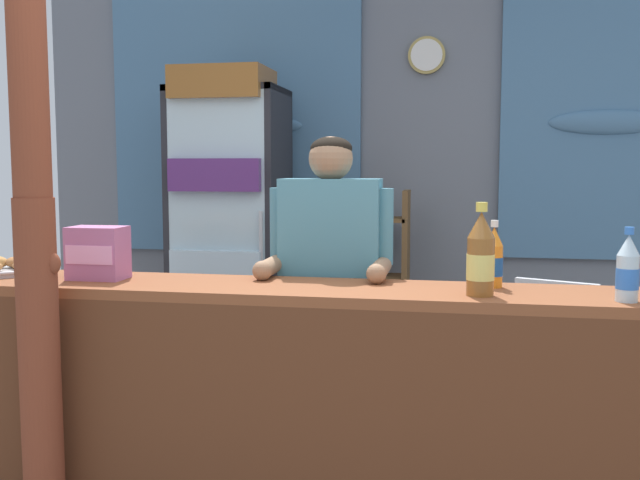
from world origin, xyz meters
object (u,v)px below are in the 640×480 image
plastic_lawn_chair (561,347)px  soda_bottle_water (628,270)px  shopkeeper (330,270)px  drink_fridge (230,216)px  soda_bottle_orange_soda (494,259)px  timber_post (34,213)px  soda_bottle_iced_tea (481,256)px  stall_counter (306,393)px  snack_box_wafer (98,253)px  bottle_shelf_rack (372,283)px

plastic_lawn_chair → soda_bottle_water: 1.44m
shopkeeper → plastic_lawn_chair: bearing=37.4°
drink_fridge → soda_bottle_orange_soda: 2.33m
timber_post → soda_bottle_orange_soda: 1.70m
plastic_lawn_chair → shopkeeper: 1.45m
timber_post → drink_fridge: 2.14m
soda_bottle_orange_soda → soda_bottle_water: 0.48m
soda_bottle_iced_tea → soda_bottle_water: size_ratio=1.30×
stall_counter → soda_bottle_orange_soda: 0.87m
timber_post → soda_bottle_orange_soda: bearing=14.9°
timber_post → plastic_lawn_chair: bearing=36.8°
stall_counter → snack_box_wafer: (-0.89, 0.12, 0.50)m
timber_post → shopkeeper: (0.96, 0.70, -0.28)m
stall_counter → timber_post: (-0.95, -0.23, 0.68)m
plastic_lawn_chair → snack_box_wafer: (-1.98, -1.19, 0.59)m
timber_post → soda_bottle_water: (2.06, 0.22, -0.18)m
soda_bottle_orange_soda → timber_post: bearing=-165.1°
bottle_shelf_rack → snack_box_wafer: (-0.89, -2.02, 0.42)m
stall_counter → snack_box_wafer: size_ratio=14.90×
bottle_shelf_rack → shopkeeper: size_ratio=0.82×
soda_bottle_orange_soda → stall_counter: bearing=-163.0°
soda_bottle_orange_soda → soda_bottle_iced_tea: bearing=-105.8°
drink_fridge → soda_bottle_iced_tea: size_ratio=6.18×
plastic_lawn_chair → soda_bottle_orange_soda: size_ratio=3.37×
stall_counter → timber_post: timber_post is taller
bottle_shelf_rack → soda_bottle_iced_tea: 2.26m
snack_box_wafer → soda_bottle_orange_soda: bearing=3.4°
plastic_lawn_chair → soda_bottle_orange_soda: (-0.41, -1.09, 0.59)m
soda_bottle_iced_tea → soda_bottle_water: (0.48, -0.02, -0.03)m
bottle_shelf_rack → soda_bottle_iced_tea: bearing=-73.5°
stall_counter → soda_bottle_iced_tea: 0.82m
timber_post → snack_box_wafer: timber_post is taller
stall_counter → soda_bottle_orange_soda: size_ratio=13.00×
soda_bottle_orange_soda → plastic_lawn_chair: bearing=69.4°
soda_bottle_orange_soda → snack_box_wafer: size_ratio=1.15×
timber_post → soda_bottle_iced_tea: (1.58, 0.24, -0.15)m
bottle_shelf_rack → soda_bottle_orange_soda: (0.69, -1.93, 0.42)m
bottle_shelf_rack → shopkeeper: (0.01, -1.67, 0.32)m
stall_counter → snack_box_wafer: 1.02m
soda_bottle_iced_tea → snack_box_wafer: bearing=176.2°
soda_bottle_water → snack_box_wafer: (-2.00, 0.12, -0.00)m
drink_fridge → shopkeeper: (0.92, -1.43, -0.13)m
timber_post → snack_box_wafer: bearing=79.9°
drink_fridge → shopkeeper: 1.71m
stall_counter → plastic_lawn_chair: bearing=50.0°
timber_post → shopkeeper: timber_post is taller
stall_counter → bottle_shelf_rack: (-0.00, 2.14, 0.08)m
drink_fridge → bottle_shelf_rack: drink_fridge is taller
stall_counter → shopkeeper: bearing=89.0°
bottle_shelf_rack → soda_bottle_orange_soda: size_ratio=5.03×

